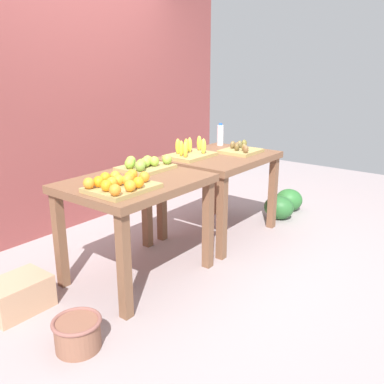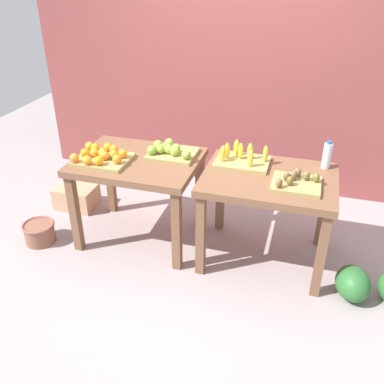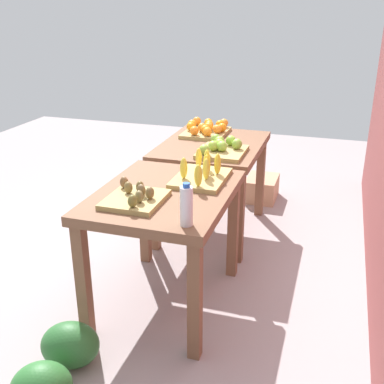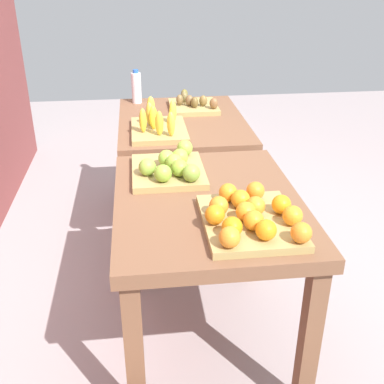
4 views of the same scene
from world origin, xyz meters
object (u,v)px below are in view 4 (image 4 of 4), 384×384
object	(u,v)px
display_table_right	(182,136)
orange_bin	(250,217)
kiwi_bin	(193,105)
water_bottle	(136,87)
watermelon_pile	(204,160)
apple_bin	(171,167)
display_table_left	(207,222)
banana_crate	(158,126)

from	to	relation	value
display_table_right	orange_bin	world-z (taller)	orange_bin
kiwi_bin	water_bottle	size ratio (longest dim) A/B	1.55
display_table_right	watermelon_pile	xyz separation A→B (m)	(0.88, -0.28, -0.55)
orange_bin	apple_bin	bearing A→B (deg)	27.16
orange_bin	watermelon_pile	world-z (taller)	orange_bin
apple_bin	kiwi_bin	size ratio (longest dim) A/B	1.13
kiwi_bin	water_bottle	bearing A→B (deg)	61.63
orange_bin	kiwi_bin	bearing A→B (deg)	0.91
water_bottle	display_table_right	bearing A→B (deg)	-145.94
apple_bin	water_bottle	bearing A→B (deg)	6.21
apple_bin	orange_bin	bearing A→B (deg)	-152.84
display_table_left	display_table_right	distance (m)	1.12
banana_crate	water_bottle	distance (m)	0.68
orange_bin	banana_crate	bearing A→B (deg)	14.27
display_table_left	banana_crate	distance (m)	0.90
kiwi_bin	watermelon_pile	size ratio (longest dim) A/B	0.55
display_table_left	water_bottle	size ratio (longest dim) A/B	4.47
water_bottle	watermelon_pile	bearing A→B (deg)	-49.86
banana_crate	display_table_right	bearing A→B (deg)	-32.92
display_table_left	watermelon_pile	distance (m)	2.09
display_table_right	display_table_left	bearing A→B (deg)	180.00
apple_bin	display_table_right	bearing A→B (deg)	-9.05
apple_bin	watermelon_pile	distance (m)	1.93
display_table_left	kiwi_bin	size ratio (longest dim) A/B	2.89
display_table_right	banana_crate	xyz separation A→B (m)	(-0.25, 0.16, 0.16)
watermelon_pile	banana_crate	bearing A→B (deg)	158.76
banana_crate	watermelon_pile	distance (m)	1.40
display_table_right	water_bottle	world-z (taller)	water_bottle
orange_bin	water_bottle	distance (m)	1.84
orange_bin	kiwi_bin	world-z (taller)	orange_bin
banana_crate	watermelon_pile	size ratio (longest dim) A/B	0.67
banana_crate	watermelon_pile	world-z (taller)	banana_crate
display_table_right	kiwi_bin	distance (m)	0.27
orange_bin	kiwi_bin	distance (m)	1.59
display_table_left	watermelon_pile	xyz separation A→B (m)	(2.00, -0.28, -0.55)
display_table_left	orange_bin	world-z (taller)	orange_bin
apple_bin	water_bottle	xyz separation A→B (m)	(1.28, 0.14, 0.07)
apple_bin	banana_crate	xyz separation A→B (m)	(0.62, 0.02, 0.00)
orange_bin	banana_crate	size ratio (longest dim) A/B	1.04
display_table_right	watermelon_pile	bearing A→B (deg)	-17.46
kiwi_bin	water_bottle	distance (m)	0.44
apple_bin	banana_crate	world-z (taller)	banana_crate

